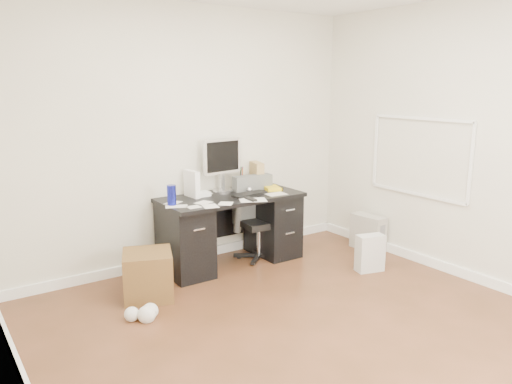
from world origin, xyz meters
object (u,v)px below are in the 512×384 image
desk (231,227)px  lcd_monitor (222,165)px  keyboard (250,194)px  wicker_basket (148,275)px  office_chair (259,218)px  pc_tower (368,232)px

desk → lcd_monitor: lcd_monitor is taller
desk → keyboard: bearing=-29.0°
keyboard → wicker_basket: (-1.26, -0.22, -0.55)m
keyboard → wicker_basket: bearing=-177.2°
keyboard → office_chair: (0.16, 0.06, -0.31)m
wicker_basket → pc_tower: bearing=-4.1°
office_chair → wicker_basket: office_chair is taller
lcd_monitor → keyboard: bearing=-71.0°
lcd_monitor → desk: bearing=-102.3°
lcd_monitor → pc_tower: (1.53, -0.74, -0.84)m
keyboard → pc_tower: (1.39, -0.41, -0.56)m
keyboard → pc_tower: bearing=-23.8°
pc_tower → wicker_basket: 2.65m
desk → lcd_monitor: 0.68m
lcd_monitor → keyboard: lcd_monitor is taller
pc_tower → wicker_basket: bearing=171.6°
desk → pc_tower: 1.65m
lcd_monitor → wicker_basket: (-1.11, -0.55, -0.83)m
desk → keyboard: size_ratio=3.82×
desk → keyboard: 0.41m
desk → wicker_basket: desk is taller
office_chair → pc_tower: office_chair is taller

